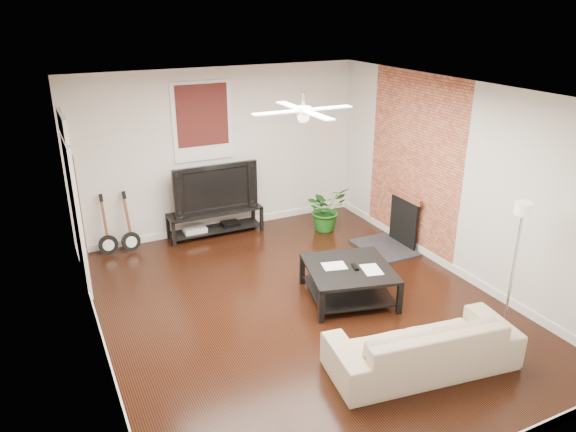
# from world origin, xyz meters

# --- Properties ---
(room) EXTENTS (5.01, 6.01, 2.81)m
(room) POSITION_xyz_m (0.00, 0.00, 1.40)
(room) COLOR black
(room) RESTS_ON ground
(brick_accent) EXTENTS (0.02, 2.20, 2.80)m
(brick_accent) POSITION_xyz_m (2.49, 1.00, 1.40)
(brick_accent) COLOR #A84B36
(brick_accent) RESTS_ON floor
(fireplace) EXTENTS (0.80, 1.10, 0.92)m
(fireplace) POSITION_xyz_m (2.20, 1.00, 0.46)
(fireplace) COLOR black
(fireplace) RESTS_ON floor
(window_back) EXTENTS (1.00, 0.06, 1.30)m
(window_back) POSITION_xyz_m (-0.30, 2.97, 1.95)
(window_back) COLOR #3D1110
(window_back) RESTS_ON wall_back
(door_left) EXTENTS (0.08, 1.00, 2.50)m
(door_left) POSITION_xyz_m (-2.46, 1.90, 1.25)
(door_left) COLOR white
(door_left) RESTS_ON wall_left
(tv_stand) EXTENTS (1.62, 0.43, 0.45)m
(tv_stand) POSITION_xyz_m (-0.23, 2.78, 0.23)
(tv_stand) COLOR black
(tv_stand) RESTS_ON floor
(tv) EXTENTS (1.45, 0.19, 0.83)m
(tv) POSITION_xyz_m (-0.23, 2.80, 0.87)
(tv) COLOR black
(tv) RESTS_ON tv_stand
(coffee_table) EXTENTS (1.35, 1.35, 0.47)m
(coffee_table) POSITION_xyz_m (0.68, -0.06, 0.23)
(coffee_table) COLOR black
(coffee_table) RESTS_ON floor
(sofa) EXTENTS (2.17, 1.10, 0.61)m
(sofa) POSITION_xyz_m (0.60, -1.70, 0.30)
(sofa) COLOR tan
(sofa) RESTS_ON floor
(floor_lamp) EXTENTS (0.32, 0.32, 1.69)m
(floor_lamp) POSITION_xyz_m (1.95, -1.60, 0.85)
(floor_lamp) COLOR white
(floor_lamp) RESTS_ON floor
(potted_plant) EXTENTS (0.80, 0.73, 0.79)m
(potted_plant) POSITION_xyz_m (1.58, 2.14, 0.39)
(potted_plant) COLOR #1D5D1A
(potted_plant) RESTS_ON floor
(guitar_left) EXTENTS (0.32, 0.23, 0.99)m
(guitar_left) POSITION_xyz_m (-2.03, 2.75, 0.49)
(guitar_left) COLOR black
(guitar_left) RESTS_ON floor
(guitar_right) EXTENTS (0.34, 0.26, 0.99)m
(guitar_right) POSITION_xyz_m (-1.68, 2.72, 0.49)
(guitar_right) COLOR black
(guitar_right) RESTS_ON floor
(ceiling_fan) EXTENTS (1.24, 1.24, 0.32)m
(ceiling_fan) POSITION_xyz_m (0.00, 0.00, 2.60)
(ceiling_fan) COLOR white
(ceiling_fan) RESTS_ON ceiling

